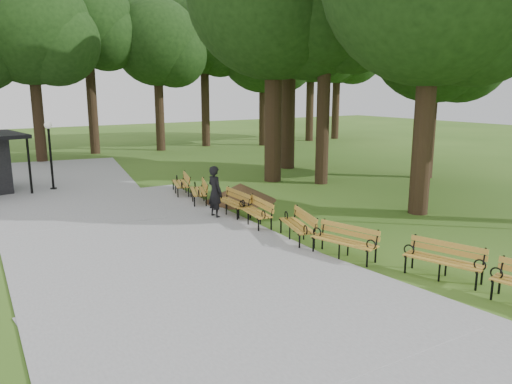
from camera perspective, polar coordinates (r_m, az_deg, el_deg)
ground at (r=13.75m, az=7.49°, el=-6.81°), size 100.00×100.00×0.00m
path at (r=14.34m, az=-13.00°, el=-6.10°), size 12.00×38.00×0.06m
person at (r=16.92m, az=-4.81°, el=0.02°), size 0.51×0.71×1.81m
lamp_post at (r=23.06m, az=-22.95°, el=5.54°), size 0.32×0.32×3.02m
dirt_mound at (r=19.36m, az=-1.86°, el=-0.04°), size 2.52×2.52×0.74m
bench_1 at (r=12.39m, az=20.99°, el=-7.51°), size 1.19×2.00×0.88m
bench_2 at (r=13.18m, az=10.20°, el=-5.73°), size 1.14×2.00×0.88m
bench_3 at (r=14.49m, az=4.79°, el=-3.94°), size 1.17×2.00×0.88m
bench_4 at (r=16.02m, az=-0.20°, el=-2.34°), size 0.91×1.97×0.88m
bench_5 at (r=17.31m, az=-2.85°, el=-1.26°), size 0.71×1.92×0.88m
bench_6 at (r=19.30m, az=-6.76°, el=0.06°), size 1.27×2.00×0.88m
bench_7 at (r=20.94m, az=-8.79°, el=0.95°), size 1.15×2.00×0.88m
lawn_tree_4 at (r=27.63m, az=3.94°, el=20.84°), size 6.93×6.93×12.18m
lawn_tree_5 at (r=25.86m, az=20.31°, el=16.61°), size 6.27×6.27×9.96m
tree_backdrop at (r=36.50m, az=-8.36°, el=17.71°), size 35.94×9.62×16.20m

